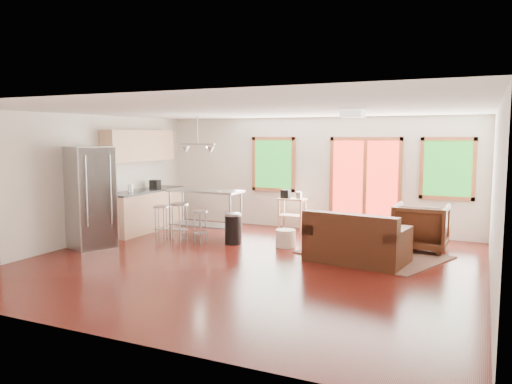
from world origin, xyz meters
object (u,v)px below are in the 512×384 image
at_px(armchair, 421,225).
at_px(loveseat, 356,242).
at_px(rug, 373,255).
at_px(refrigerator, 90,197).
at_px(coffee_table, 384,234).
at_px(island, 205,205).
at_px(ottoman, 352,235).
at_px(kitchen_cart, 291,203).

bearing_deg(armchair, loveseat, 58.70).
height_order(rug, refrigerator, refrigerator).
height_order(loveseat, coffee_table, loveseat).
height_order(rug, loveseat, loveseat).
bearing_deg(island, armchair, 8.43).
distance_m(armchair, island, 4.41).
bearing_deg(ottoman, kitchen_cart, 151.60).
bearing_deg(rug, kitchen_cart, 143.92).
distance_m(refrigerator, kitchen_cart, 4.40).
relative_size(loveseat, kitchen_cart, 1.89).
xyz_separation_m(coffee_table, island, (-3.73, -0.31, 0.39)).
xyz_separation_m(armchair, ottoman, (-1.30, -0.06, -0.30)).
xyz_separation_m(rug, refrigerator, (-5.16, -1.64, 0.98)).
bearing_deg(rug, loveseat, -104.98).
height_order(refrigerator, island, refrigerator).
xyz_separation_m(coffee_table, ottoman, (-0.68, 0.28, -0.12)).
distance_m(ottoman, kitchen_cart, 1.92).
bearing_deg(rug, refrigerator, -162.33).
xyz_separation_m(ottoman, refrigerator, (-4.59, -2.37, 0.79)).
bearing_deg(ottoman, rug, -51.77).
xyz_separation_m(refrigerator, kitchen_cart, (2.95, 3.26, -0.34)).
bearing_deg(loveseat, ottoman, 114.54).
xyz_separation_m(rug, coffee_table, (0.10, 0.45, 0.31)).
bearing_deg(coffee_table, island, -175.27).
bearing_deg(armchair, rug, 48.06).
xyz_separation_m(coffee_table, refrigerator, (-5.26, -2.09, 0.67)).
bearing_deg(refrigerator, rug, 39.67).
bearing_deg(island, coffee_table, 4.73).
bearing_deg(kitchen_cart, loveseat, -47.86).
xyz_separation_m(loveseat, kitchen_cart, (-2.04, 2.26, 0.29)).
height_order(loveseat, kitchen_cart, kitchen_cart).
distance_m(armchair, kitchen_cart, 3.06).
bearing_deg(coffee_table, refrigerator, -158.32).
xyz_separation_m(loveseat, coffee_table, (0.28, 1.09, -0.03)).
height_order(island, kitchen_cart, island).
bearing_deg(loveseat, rug, 83.30).
height_order(armchair, kitchen_cart, armchair).
distance_m(rug, armchair, 1.18).
distance_m(loveseat, kitchen_cart, 3.06).
bearing_deg(refrigerator, kitchen_cart, 69.87).
distance_m(coffee_table, kitchen_cart, 2.61).
relative_size(rug, kitchen_cart, 2.48).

